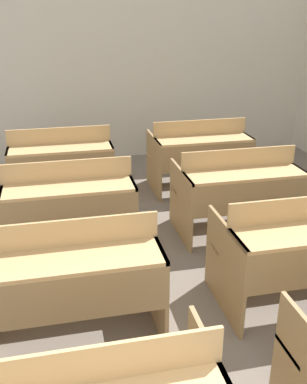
# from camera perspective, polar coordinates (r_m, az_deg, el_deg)

# --- Properties ---
(wall_back) EXTENTS (6.81, 0.06, 2.98)m
(wall_back) POSITION_cam_1_polar(r_m,az_deg,el_deg) (7.08, -6.84, 16.03)
(wall_back) COLOR beige
(wall_back) RESTS_ON ground_plane
(bench_second_left) EXTENTS (1.23, 0.80, 0.93)m
(bench_second_left) POSITION_cam_1_polar(r_m,az_deg,el_deg) (3.28, -10.17, -10.47)
(bench_second_left) COLOR #997A50
(bench_second_left) RESTS_ON ground_plane
(bench_second_right) EXTENTS (1.23, 0.80, 0.93)m
(bench_second_right) POSITION_cam_1_polar(r_m,az_deg,el_deg) (3.75, 18.02, -6.85)
(bench_second_right) COLOR #93744A
(bench_second_right) RESTS_ON ground_plane
(bench_third_left) EXTENTS (1.23, 0.80, 0.93)m
(bench_third_left) POSITION_cam_1_polar(r_m,az_deg,el_deg) (4.42, -10.61, -1.48)
(bench_third_left) COLOR #9A7B51
(bench_third_left) RESTS_ON ground_plane
(bench_third_right) EXTENTS (1.23, 0.80, 0.93)m
(bench_third_right) POSITION_cam_1_polar(r_m,az_deg,el_deg) (4.78, 10.61, 0.34)
(bench_third_right) COLOR #98794F
(bench_third_right) RESTS_ON ground_plane
(bench_back_left) EXTENTS (1.23, 0.80, 0.93)m
(bench_back_left) POSITION_cam_1_polar(r_m,az_deg,el_deg) (5.62, -11.61, 3.65)
(bench_back_left) COLOR #98794F
(bench_back_left) RESTS_ON ground_plane
(bench_back_right) EXTENTS (1.23, 0.80, 0.93)m
(bench_back_right) POSITION_cam_1_polar(r_m,az_deg,el_deg) (5.91, 5.85, 4.94)
(bench_back_right) COLOR #96784E
(bench_back_right) RESTS_ON ground_plane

